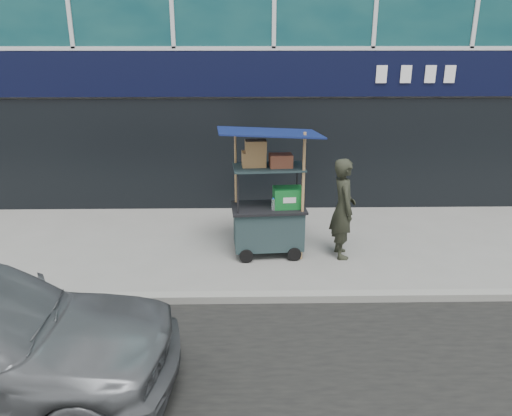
{
  "coord_description": "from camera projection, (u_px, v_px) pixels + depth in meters",
  "views": [
    {
      "loc": [
        -0.55,
        -6.61,
        3.7
      ],
      "look_at": [
        -0.4,
        1.2,
        0.95
      ],
      "focal_mm": 35.0,
      "sensor_mm": 36.0,
      "label": 1
    }
  ],
  "objects": [
    {
      "name": "ground",
      "position": [
        284.0,
        294.0,
        7.47
      ],
      "size": [
        80.0,
        80.0,
        0.0
      ],
      "primitive_type": "plane",
      "color": "slate",
      "rests_on": "ground"
    },
    {
      "name": "curb",
      "position": [
        285.0,
        297.0,
        7.26
      ],
      "size": [
        80.0,
        0.18,
        0.12
      ],
      "primitive_type": "cube",
      "color": "gray",
      "rests_on": "ground"
    },
    {
      "name": "vendor_man",
      "position": [
        343.0,
        208.0,
        8.49
      ],
      "size": [
        0.46,
        0.66,
        1.74
      ],
      "primitive_type": "imported",
      "rotation": [
        0.0,
        0.0,
        1.63
      ],
      "color": "#26281D",
      "rests_on": "ground"
    },
    {
      "name": "vendor_cart",
      "position": [
        269.0,
        211.0,
        8.6
      ],
      "size": [
        1.76,
        1.3,
        2.26
      ],
      "rotation": [
        0.0,
        0.0,
        0.08
      ],
      "color": "#1B2B2E",
      "rests_on": "ground"
    }
  ]
}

